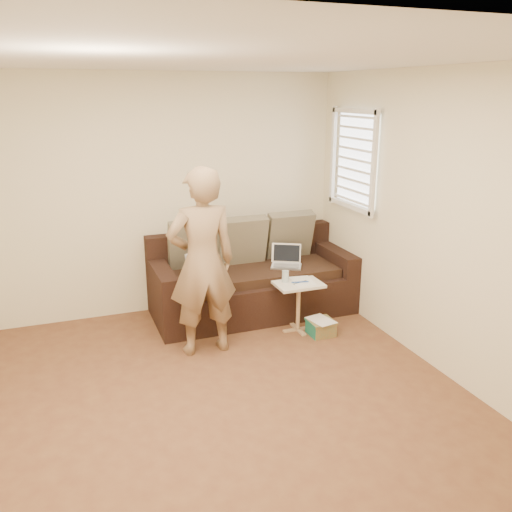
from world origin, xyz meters
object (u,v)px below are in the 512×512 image
object	(u,v)px
striped_box	(321,327)
drinking_glass	(285,276)
laptop_silver	(286,267)
person	(202,262)
sofa	(253,276)
side_table	(298,307)
laptop_white	(208,276)

from	to	relation	value
striped_box	drinking_glass	bearing A→B (deg)	137.53
laptop_silver	person	bearing A→B (deg)	-122.32
sofa	side_table	bearing A→B (deg)	-66.50
person	drinking_glass	bearing A→B (deg)	-169.62
side_table	striped_box	world-z (taller)	side_table
sofa	laptop_silver	size ratio (longest dim) A/B	6.63
side_table	drinking_glass	bearing A→B (deg)	143.83
drinking_glass	striped_box	world-z (taller)	drinking_glass
sofa	drinking_glass	world-z (taller)	sofa
laptop_white	striped_box	distance (m)	1.30
person	sofa	bearing A→B (deg)	-137.25
side_table	laptop_white	bearing A→B (deg)	145.20
person	striped_box	xyz separation A→B (m)	(1.21, -0.08, -0.81)
side_table	drinking_glass	xyz separation A→B (m)	(-0.11, 0.08, 0.32)
person	drinking_glass	world-z (taller)	person
laptop_white	side_table	bearing A→B (deg)	-68.56
side_table	drinking_glass	size ratio (longest dim) A/B	4.36
sofa	striped_box	xyz separation A→B (m)	(0.45, -0.81, -0.34)
striped_box	laptop_silver	bearing A→B (deg)	96.19
sofa	person	xyz separation A→B (m)	(-0.76, -0.73, 0.47)
laptop_white	side_table	size ratio (longest dim) A/B	0.68
laptop_white	striped_box	world-z (taller)	laptop_white
person	drinking_glass	distance (m)	0.99
laptop_white	side_table	world-z (taller)	laptop_white
sofa	laptop_silver	xyz separation A→B (m)	(0.37, -0.09, 0.10)
sofa	laptop_white	distance (m)	0.54
drinking_glass	striped_box	bearing A→B (deg)	-42.47
laptop_white	striped_box	size ratio (longest dim) A/B	1.38
laptop_silver	drinking_glass	xyz separation A→B (m)	(-0.21, -0.45, 0.06)
side_table	striped_box	distance (m)	0.31
laptop_silver	striped_box	xyz separation A→B (m)	(0.08, -0.72, -0.44)
sofa	laptop_silver	bearing A→B (deg)	-13.35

